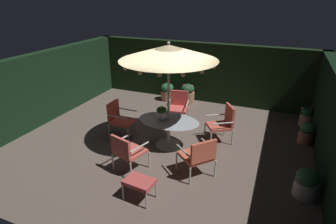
% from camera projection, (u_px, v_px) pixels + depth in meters
% --- Properties ---
extents(ground_plane, '(8.06, 7.24, 0.02)m').
position_uv_depth(ground_plane, '(162.00, 142.00, 7.44)').
color(ground_plane, brown).
extents(hedge_backdrop_rear, '(8.06, 0.30, 2.10)m').
position_uv_depth(hedge_backdrop_rear, '(200.00, 72.00, 9.97)').
color(hedge_backdrop_rear, black).
rests_on(hedge_backdrop_rear, ground_plane).
extents(hedge_backdrop_left, '(0.30, 7.24, 2.10)m').
position_uv_depth(hedge_backdrop_left, '(44.00, 87.00, 8.38)').
color(hedge_backdrop_left, black).
rests_on(hedge_backdrop_left, ground_plane).
extents(hedge_backdrop_right, '(0.30, 7.24, 2.10)m').
position_uv_depth(hedge_backdrop_right, '(336.00, 132.00, 5.66)').
color(hedge_backdrop_right, black).
rests_on(hedge_backdrop_right, ground_plane).
extents(patio_dining_table, '(1.58, 1.05, 0.73)m').
position_uv_depth(patio_dining_table, '(169.00, 126.00, 7.04)').
color(patio_dining_table, '#B4B4A4').
rests_on(patio_dining_table, ground_plane).
extents(patio_umbrella, '(2.30, 2.30, 2.67)m').
position_uv_depth(patio_umbrella, '(169.00, 53.00, 6.30)').
color(patio_umbrella, '#B5B3A6').
rests_on(patio_umbrella, ground_plane).
extents(centerpiece_planter, '(0.25, 0.25, 0.39)m').
position_uv_depth(centerpiece_planter, '(162.00, 112.00, 6.87)').
color(centerpiece_planter, silver).
rests_on(centerpiece_planter, patio_dining_table).
extents(patio_chair_north, '(0.74, 0.75, 0.90)m').
position_uv_depth(patio_chair_north, '(127.00, 150.00, 6.01)').
color(patio_chair_north, '#B5B7A6').
rests_on(patio_chair_north, ground_plane).
extents(patio_chair_northeast, '(0.90, 0.90, 0.92)m').
position_uv_depth(patio_chair_northeast, '(199.00, 155.00, 5.85)').
color(patio_chair_northeast, '#B3B7A8').
rests_on(patio_chair_northeast, ground_plane).
extents(patio_chair_east, '(0.81, 0.79, 1.00)m').
position_uv_depth(patio_chair_east, '(223.00, 122.00, 7.27)').
color(patio_chair_east, '#B3B5A3').
rests_on(patio_chair_east, ground_plane).
extents(patio_chair_southeast, '(0.69, 0.67, 0.97)m').
position_uv_depth(patio_chair_southeast, '(178.00, 105.00, 8.33)').
color(patio_chair_southeast, '#B9B3A6').
rests_on(patio_chair_southeast, ground_plane).
extents(patio_chair_south, '(0.64, 0.57, 0.98)m').
position_uv_depth(patio_chair_south, '(119.00, 117.00, 7.55)').
color(patio_chair_south, '#BAAEA3').
rests_on(patio_chair_south, ground_plane).
extents(ottoman_footrest, '(0.60, 0.44, 0.43)m').
position_uv_depth(ottoman_footrest, '(139.00, 182.00, 5.23)').
color(ottoman_footrest, '#BAAFA9').
rests_on(ottoman_footrest, ground_plane).
extents(potted_plant_front_corner, '(0.50, 0.50, 0.70)m').
position_uv_depth(potted_plant_front_corner, '(188.00, 94.00, 9.93)').
color(potted_plant_front_corner, olive).
rests_on(potted_plant_front_corner, ground_plane).
extents(potted_plant_left_far, '(0.36, 0.36, 0.57)m').
position_uv_depth(potted_plant_left_far, '(306.00, 116.00, 8.24)').
color(potted_plant_left_far, tan).
rests_on(potted_plant_left_far, ground_plane).
extents(potted_plant_right_near, '(0.45, 0.45, 0.60)m').
position_uv_depth(potted_plant_right_near, '(307.00, 183.00, 5.35)').
color(potted_plant_right_near, beige).
rests_on(potted_plant_right_near, ground_plane).
extents(potted_plant_back_center, '(0.37, 0.37, 0.58)m').
position_uv_depth(potted_plant_back_center, '(306.00, 133.00, 7.24)').
color(potted_plant_back_center, '#A2644C').
rests_on(potted_plant_back_center, ground_plane).
extents(potted_plant_right_far, '(0.46, 0.46, 0.64)m').
position_uv_depth(potted_plant_right_far, '(167.00, 92.00, 10.20)').
color(potted_plant_right_far, '#B0644B').
rests_on(potted_plant_right_far, ground_plane).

